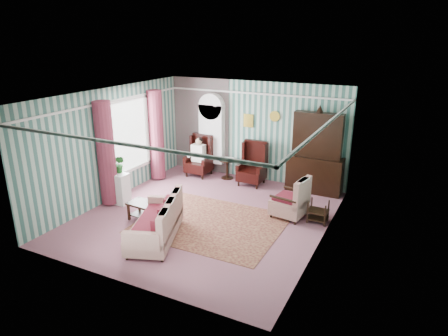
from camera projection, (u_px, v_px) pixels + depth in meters
The scene contains 17 objects.
floor at pixel (206, 216), 9.58m from camera, with size 6.00×6.00×0.00m, color #8F5363.
room_shell at pixel (185, 130), 9.35m from camera, with size 5.53×6.02×2.91m.
bookcase at pixel (212, 138), 12.20m from camera, with size 0.80×0.28×2.24m, color silver.
dresser_hutch at pixel (316, 151), 10.71m from camera, with size 1.50×0.56×2.36m, color black.
wingback_left at pixel (199, 156), 12.14m from camera, with size 0.76×0.80×1.25m, color black.
wingback_right at pixel (252, 164), 11.40m from camera, with size 0.76×0.80×1.25m, color black.
seated_woman at pixel (199, 157), 12.15m from camera, with size 0.44×0.40×1.18m, color white, non-canonical shape.
round_side_table at pixel (227, 169), 11.99m from camera, with size 0.50×0.50×0.60m, color black.
nest_table at pixel (318, 211), 9.22m from camera, with size 0.45×0.38×0.54m, color black.
plant_stand at pixel (118, 188), 10.22m from camera, with size 0.55×0.35×0.80m, color silver.
rug at pixel (211, 223), 9.20m from camera, with size 3.20×2.60×0.01m, color #50231A.
sofa at pixel (155, 217), 8.33m from camera, with size 1.88×0.98×1.07m, color beige.
floral_armchair at pixel (290, 195), 9.41m from camera, with size 0.83×0.84×1.08m, color beige.
coffee_table at pixel (147, 212), 9.30m from camera, with size 0.88×0.46×0.43m, color black.
potted_plant_a at pixel (111, 168), 9.92m from camera, with size 0.36×0.31×0.40m, color #25591C.
potted_plant_b at pixel (120, 164), 10.06m from camera, with size 0.25×0.20×0.46m, color #174A19.
potted_plant_c at pixel (116, 165), 10.12m from camera, with size 0.22×0.22×0.39m, color #1F4C17.
Camera 1 is at (4.27, -7.59, 4.18)m, focal length 32.00 mm.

